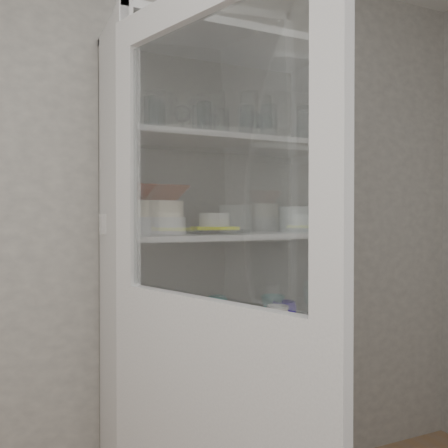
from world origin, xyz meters
name	(u,v)px	position (x,y,z in m)	size (l,w,h in m)	color
wall_back	(164,224)	(0.00, 1.50, 1.30)	(3.60, 0.02, 2.60)	#999792
pantry_cabinet	(218,304)	(0.20, 1.34, 0.94)	(1.00, 0.45, 2.10)	silver
cupboard_door	(207,379)	(-0.15, 0.63, 0.87)	(0.34, 0.86, 2.00)	silver
tumbler_0	(152,114)	(-0.16, 1.15, 1.72)	(0.06, 0.06, 0.13)	silver
tumbler_1	(156,112)	(-0.14, 1.17, 1.74)	(0.08, 0.08, 0.15)	silver
tumbler_2	(205,118)	(0.05, 1.14, 1.72)	(0.06, 0.06, 0.12)	silver
tumbler_3	(269,123)	(0.35, 1.15, 1.73)	(0.07, 0.07, 0.15)	silver
tumbler_4	(247,122)	(0.24, 1.14, 1.73)	(0.06, 0.06, 0.13)	silver
tumbler_5	(305,125)	(0.54, 1.15, 1.74)	(0.08, 0.08, 0.16)	silver
tumbler_6	(320,128)	(0.61, 1.14, 1.73)	(0.07, 0.07, 0.14)	silver
tumbler_7	(133,116)	(-0.21, 1.25, 1.73)	(0.07, 0.07, 0.14)	silver
tumbler_8	(156,120)	(-0.10, 1.29, 1.73)	(0.07, 0.07, 0.15)	silver
tumbler_9	(200,123)	(0.09, 1.28, 1.73)	(0.07, 0.07, 0.14)	silver
tumbler_10	(221,126)	(0.19, 1.28, 1.73)	(0.07, 0.07, 0.14)	silver
tumbler_11	(250,128)	(0.32, 1.26, 1.73)	(0.07, 0.07, 0.14)	silver
goblet_0	(182,121)	(0.03, 1.34, 1.75)	(0.08, 0.08, 0.17)	silver
goblet_1	(213,128)	(0.20, 1.40, 1.74)	(0.07, 0.07, 0.16)	silver
goblet_2	(264,129)	(0.45, 1.37, 1.75)	(0.08, 0.08, 0.18)	silver
goblet_3	(256,128)	(0.40, 1.35, 1.75)	(0.08, 0.08, 0.17)	silver
plate_stack_front	(158,226)	(-0.11, 1.25, 1.30)	(0.23, 0.23, 0.07)	white
plate_stack_back	(125,224)	(-0.21, 1.38, 1.30)	(0.21, 0.21, 0.08)	white
cream_bowl	(158,209)	(-0.11, 1.25, 1.36)	(0.21, 0.21, 0.06)	#F9ECCF
terracotta_bowl	(158,194)	(-0.11, 1.25, 1.43)	(0.25, 0.25, 0.06)	#5F2415
glass_platter	(214,232)	(0.14, 1.25, 1.27)	(0.31, 0.31, 0.02)	silver
yellow_trivet	(214,228)	(0.14, 1.25, 1.28)	(0.18, 0.18, 0.01)	#FFF619
white_ramekin	(214,220)	(0.14, 1.25, 1.32)	(0.13, 0.13, 0.06)	white
grey_bowl_stack	(295,219)	(0.58, 1.30, 1.32)	(0.15, 0.15, 0.12)	silver
mug_blue	(284,311)	(0.48, 1.23, 0.91)	(0.11, 0.11, 0.09)	navy
mug_teal	(273,306)	(0.47, 1.32, 0.91)	(0.11, 0.11, 0.10)	teal
mug_white	(278,316)	(0.40, 1.15, 0.91)	(0.10, 0.10, 0.09)	white
teal_jar	(217,310)	(0.19, 1.32, 0.91)	(0.09, 0.09, 0.11)	teal
measuring_cups	(195,327)	(0.04, 1.21, 0.88)	(0.10, 0.10, 0.04)	silver
white_canister	(164,315)	(-0.07, 1.28, 0.92)	(0.10, 0.10, 0.12)	white
cream_dish	(179,418)	(-0.02, 1.25, 0.50)	(0.23, 0.23, 0.07)	#F9ECCF
tin_box	(268,400)	(0.42, 1.27, 0.49)	(0.21, 0.15, 0.06)	gray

